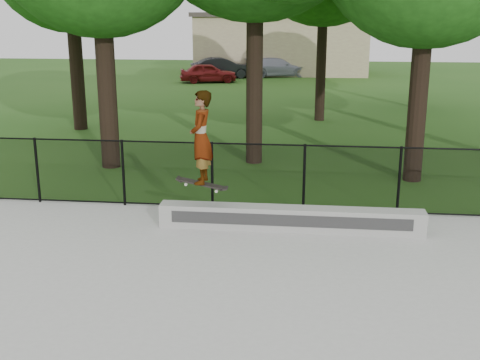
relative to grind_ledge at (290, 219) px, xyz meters
The scene contains 7 objects.
grind_ledge is the anchor object (origin of this frame).
car_a 27.22m from the grind_ledge, 102.87° to the left, with size 1.44×3.55×1.22m, color maroon.
car_b 29.88m from the grind_ledge, 100.80° to the left, with size 1.44×3.75×1.37m, color black.
car_c 30.76m from the grind_ledge, 93.62° to the left, with size 1.85×4.19×1.32m, color #A4A5BA.
skater_airborne 2.37m from the grind_ledge, behind, with size 0.83×0.68×1.97m.
chainlink_fence 1.33m from the grind_ledge, 78.48° to the left, with size 16.06×0.06×1.50m.
distant_building 33.40m from the grind_ledge, 93.02° to the left, with size 12.40×6.40×4.30m.
Camera 1 is at (0.05, -6.62, 4.23)m, focal length 45.00 mm.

